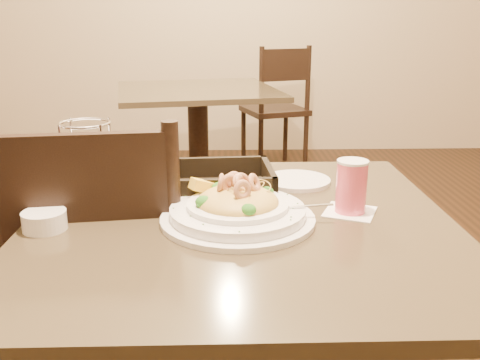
{
  "coord_description": "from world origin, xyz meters",
  "views": [
    {
      "loc": [
        -0.03,
        -1.06,
        1.14
      ],
      "look_at": [
        0.0,
        0.02,
        0.8
      ],
      "focal_mm": 40.0,
      "sensor_mm": 36.0,
      "label": 1
    }
  ],
  "objects_px": {
    "main_table": "(240,313)",
    "drink_glass": "(351,187)",
    "butter_ramekin": "(44,220)",
    "side_plate": "(297,181)",
    "pasta_bowl": "(237,208)",
    "background_table": "(198,127)",
    "dining_chair_far": "(277,105)",
    "napkin_caddy": "(88,166)",
    "dining_chair_near": "(101,286)",
    "bread_basket": "(221,185)"
  },
  "relations": [
    {
      "from": "dining_chair_near",
      "to": "drink_glass",
      "type": "height_order",
      "value": "dining_chair_near"
    },
    {
      "from": "pasta_bowl",
      "to": "drink_glass",
      "type": "height_order",
      "value": "drink_glass"
    },
    {
      "from": "background_table",
      "to": "drink_glass",
      "type": "relative_size",
      "value": 7.65
    },
    {
      "from": "background_table",
      "to": "dining_chair_near",
      "type": "height_order",
      "value": "dining_chair_near"
    },
    {
      "from": "butter_ramekin",
      "to": "dining_chair_far",
      "type": "bearing_deg",
      "value": 75.47
    },
    {
      "from": "main_table",
      "to": "butter_ramekin",
      "type": "xyz_separation_m",
      "value": [
        -0.39,
        -0.05,
        0.25
      ]
    },
    {
      "from": "drink_glass",
      "to": "napkin_caddy",
      "type": "bearing_deg",
      "value": 169.39
    },
    {
      "from": "main_table",
      "to": "napkin_caddy",
      "type": "height_order",
      "value": "napkin_caddy"
    },
    {
      "from": "dining_chair_far",
      "to": "bread_basket",
      "type": "relative_size",
      "value": 3.6
    },
    {
      "from": "dining_chair_near",
      "to": "dining_chair_far",
      "type": "xyz_separation_m",
      "value": [
        0.7,
        2.73,
        0.0
      ]
    },
    {
      "from": "bread_basket",
      "to": "napkin_caddy",
      "type": "height_order",
      "value": "napkin_caddy"
    },
    {
      "from": "bread_basket",
      "to": "butter_ramekin",
      "type": "relative_size",
      "value": 2.94
    },
    {
      "from": "napkin_caddy",
      "to": "main_table",
      "type": "bearing_deg",
      "value": -22.14
    },
    {
      "from": "dining_chair_near",
      "to": "dining_chair_far",
      "type": "height_order",
      "value": "same"
    },
    {
      "from": "main_table",
      "to": "drink_glass",
      "type": "relative_size",
      "value": 6.58
    },
    {
      "from": "pasta_bowl",
      "to": "side_plate",
      "type": "relative_size",
      "value": 2.08
    },
    {
      "from": "bread_basket",
      "to": "background_table",
      "type": "bearing_deg",
      "value": 94.36
    },
    {
      "from": "pasta_bowl",
      "to": "napkin_caddy",
      "type": "height_order",
      "value": "napkin_caddy"
    },
    {
      "from": "drink_glass",
      "to": "dining_chair_far",
      "type": "bearing_deg",
      "value": 87.59
    },
    {
      "from": "dining_chair_near",
      "to": "side_plate",
      "type": "height_order",
      "value": "dining_chair_near"
    },
    {
      "from": "drink_glass",
      "to": "bread_basket",
      "type": "xyz_separation_m",
      "value": [
        -0.28,
        0.13,
        -0.04
      ]
    },
    {
      "from": "butter_ramekin",
      "to": "pasta_bowl",
      "type": "bearing_deg",
      "value": 4.55
    },
    {
      "from": "pasta_bowl",
      "to": "drink_glass",
      "type": "distance_m",
      "value": 0.25
    },
    {
      "from": "drink_glass",
      "to": "side_plate",
      "type": "distance_m",
      "value": 0.24
    },
    {
      "from": "pasta_bowl",
      "to": "butter_ramekin",
      "type": "distance_m",
      "value": 0.39
    },
    {
      "from": "butter_ramekin",
      "to": "side_plate",
      "type": "bearing_deg",
      "value": 28.39
    },
    {
      "from": "background_table",
      "to": "pasta_bowl",
      "type": "height_order",
      "value": "pasta_bowl"
    },
    {
      "from": "main_table",
      "to": "pasta_bowl",
      "type": "xyz_separation_m",
      "value": [
        -0.01,
        -0.02,
        0.26
      ]
    },
    {
      "from": "background_table",
      "to": "side_plate",
      "type": "height_order",
      "value": "side_plate"
    },
    {
      "from": "pasta_bowl",
      "to": "bread_basket",
      "type": "distance_m",
      "value": 0.18
    },
    {
      "from": "main_table",
      "to": "drink_glass",
      "type": "distance_m",
      "value": 0.38
    },
    {
      "from": "main_table",
      "to": "napkin_caddy",
      "type": "xyz_separation_m",
      "value": [
        -0.35,
        0.14,
        0.31
      ]
    },
    {
      "from": "main_table",
      "to": "background_table",
      "type": "bearing_deg",
      "value": 95.18
    },
    {
      "from": "pasta_bowl",
      "to": "napkin_caddy",
      "type": "relative_size",
      "value": 1.94
    },
    {
      "from": "dining_chair_far",
      "to": "side_plate",
      "type": "height_order",
      "value": "dining_chair_far"
    },
    {
      "from": "dining_chair_far",
      "to": "pasta_bowl",
      "type": "height_order",
      "value": "dining_chair_far"
    },
    {
      "from": "dining_chair_far",
      "to": "pasta_bowl",
      "type": "xyz_separation_m",
      "value": [
        -0.37,
        -2.88,
        0.26
      ]
    },
    {
      "from": "dining_chair_near",
      "to": "side_plate",
      "type": "xyz_separation_m",
      "value": [
        0.49,
        0.12,
        0.23
      ]
    },
    {
      "from": "drink_glass",
      "to": "pasta_bowl",
      "type": "bearing_deg",
      "value": -169.28
    },
    {
      "from": "background_table",
      "to": "dining_chair_far",
      "type": "bearing_deg",
      "value": 54.92
    },
    {
      "from": "napkin_caddy",
      "to": "side_plate",
      "type": "relative_size",
      "value": 1.07
    },
    {
      "from": "background_table",
      "to": "dining_chair_near",
      "type": "bearing_deg",
      "value": -94.42
    },
    {
      "from": "main_table",
      "to": "dining_chair_far",
      "type": "relative_size",
      "value": 0.97
    },
    {
      "from": "background_table",
      "to": "butter_ramekin",
      "type": "bearing_deg",
      "value": -95.52
    },
    {
      "from": "background_table",
      "to": "butter_ramekin",
      "type": "xyz_separation_m",
      "value": [
        -0.21,
        -2.13,
        0.25
      ]
    },
    {
      "from": "background_table",
      "to": "dining_chair_near",
      "type": "relative_size",
      "value": 1.13
    },
    {
      "from": "bread_basket",
      "to": "butter_ramekin",
      "type": "height_order",
      "value": "bread_basket"
    },
    {
      "from": "pasta_bowl",
      "to": "side_plate",
      "type": "bearing_deg",
      "value": 58.95
    },
    {
      "from": "main_table",
      "to": "side_plate",
      "type": "distance_m",
      "value": 0.37
    },
    {
      "from": "napkin_caddy",
      "to": "butter_ramekin",
      "type": "bearing_deg",
      "value": -104.24
    }
  ]
}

